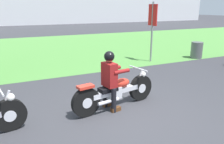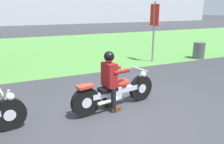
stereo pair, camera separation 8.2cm
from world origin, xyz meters
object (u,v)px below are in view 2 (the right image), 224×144
(motorcycle_lead, at_px, (116,92))
(sign_banner, at_px, (154,23))
(trash_can, at_px, (199,50))
(rider_lead, at_px, (110,76))

(motorcycle_lead, xyz_separation_m, sign_banner, (3.59, 3.68, 1.32))
(motorcycle_lead, bearing_deg, trash_can, 19.31)
(motorcycle_lead, distance_m, sign_banner, 5.31)
(motorcycle_lead, xyz_separation_m, trash_can, (5.97, 3.31, -0.02))
(motorcycle_lead, height_order, trash_can, motorcycle_lead)
(rider_lead, distance_m, trash_can, 7.00)
(trash_can, xyz_separation_m, sign_banner, (-2.39, 0.37, 1.33))
(trash_can, height_order, sign_banner, sign_banner)
(rider_lead, xyz_separation_m, trash_can, (6.14, 3.34, -0.44))
(trash_can, bearing_deg, motorcycle_lead, -151.00)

